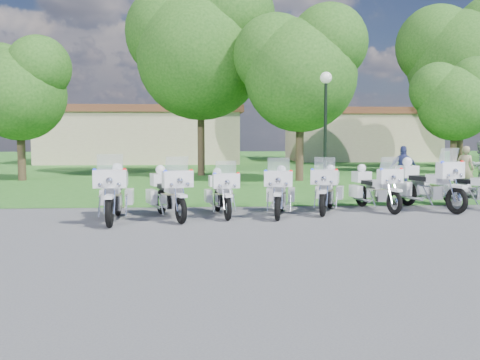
{
  "coord_description": "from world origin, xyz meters",
  "views": [
    {
      "loc": [
        -1.18,
        -12.49,
        2.15
      ],
      "look_at": [
        -0.36,
        1.2,
        0.95
      ],
      "focal_mm": 40.0,
      "sensor_mm": 36.0,
      "label": 1
    }
  ],
  "objects": [
    {
      "name": "motorcycle_1",
      "position": [
        -2.18,
        1.07,
        0.67
      ],
      "size": [
        1.31,
        2.27,
        1.6
      ],
      "rotation": [
        0.0,
        0.0,
        3.5
      ],
      "color": "black",
      "rests_on": "ground"
    },
    {
      "name": "ground",
      "position": [
        0.0,
        0.0,
        0.0
      ],
      "size": [
        100.0,
        100.0,
        0.0
      ],
      "primitive_type": "plane",
      "color": "#4F4F53",
      "rests_on": "ground"
    },
    {
      "name": "tree_1",
      "position": [
        -1.59,
        14.85,
        6.64
      ],
      "size": [
        7.52,
        6.42,
        10.03
      ],
      "color": "#38281C",
      "rests_on": "ground"
    },
    {
      "name": "bystander_a",
      "position": [
        8.2,
        6.44,
        0.85
      ],
      "size": [
        0.73,
        0.72,
        1.69
      ],
      "primitive_type": "imported",
      "rotation": [
        0.0,
        0.0,
        2.4
      ],
      "color": "gray",
      "rests_on": "ground"
    },
    {
      "name": "motorcycle_3",
      "position": [
        0.71,
        1.41,
        0.65
      ],
      "size": [
        1.03,
        2.29,
        1.55
      ],
      "rotation": [
        0.0,
        0.0,
        2.95
      ],
      "color": "black",
      "rests_on": "ground"
    },
    {
      "name": "motorcycle_5",
      "position": [
        3.51,
        2.23,
        0.64
      ],
      "size": [
        1.12,
        2.22,
        1.52
      ],
      "rotation": [
        0.0,
        0.0,
        3.41
      ],
      "color": "black",
      "rests_on": "ground"
    },
    {
      "name": "bystander_b",
      "position": [
        9.03,
        6.97,
        0.94
      ],
      "size": [
        1.09,
        0.96,
        1.87
      ],
      "primitive_type": "imported",
      "rotation": [
        0.0,
        0.0,
        -2.82
      ],
      "color": "gray",
      "rests_on": "ground"
    },
    {
      "name": "tree_3",
      "position": [
        12.09,
        15.78,
        4.12
      ],
      "size": [
        4.67,
        3.99,
        6.23
      ],
      "color": "#38281C",
      "rests_on": "ground"
    },
    {
      "name": "bystander_c",
      "position": [
        5.92,
        6.48,
        0.85
      ],
      "size": [
        1.07,
        0.72,
        1.69
      ],
      "primitive_type": "imported",
      "rotation": [
        0.0,
        0.0,
        2.81
      ],
      "color": "navy",
      "rests_on": "ground"
    },
    {
      "name": "motorcycle_0",
      "position": [
        -3.49,
        0.75,
        0.7
      ],
      "size": [
        0.9,
        2.5,
        1.68
      ],
      "rotation": [
        0.0,
        0.0,
        3.2
      ],
      "color": "black",
      "rests_on": "ground"
    },
    {
      "name": "tree_4",
      "position": [
        14.88,
        20.9,
        7.1
      ],
      "size": [
        8.05,
        6.87,
        10.73
      ],
      "color": "#38281C",
      "rests_on": "ground"
    },
    {
      "name": "motorcycle_7",
      "position": [
        6.41,
        2.46,
        0.65
      ],
      "size": [
        1.31,
        2.17,
        1.55
      ],
      "rotation": [
        0.0,
        0.0,
        3.54
      ],
      "color": "black",
      "rests_on": "ground"
    },
    {
      "name": "lamp_post",
      "position": [
        3.24,
        7.5,
        3.33
      ],
      "size": [
        0.44,
        0.44,
        4.44
      ],
      "color": "black",
      "rests_on": "ground"
    },
    {
      "name": "motorcycle_4",
      "position": [
        2.09,
        1.92,
        0.64
      ],
      "size": [
        1.22,
        2.19,
        1.53
      ],
      "rotation": [
        0.0,
        0.0,
        2.8
      ],
      "color": "black",
      "rests_on": "ground"
    },
    {
      "name": "building_east",
      "position": [
        11.0,
        30.0,
        2.07
      ],
      "size": [
        11.44,
        7.28,
        4.1
      ],
      "color": "tan",
      "rests_on": "ground"
    },
    {
      "name": "grass_lawn",
      "position": [
        0.0,
        27.0,
        0.0
      ],
      "size": [
        100.0,
        48.0,
        0.01
      ],
      "primitive_type": "cube",
      "color": "#296821",
      "rests_on": "ground"
    },
    {
      "name": "building_west",
      "position": [
        -6.0,
        28.0,
        2.07
      ],
      "size": [
        14.56,
        8.32,
        4.1
      ],
      "color": "tan",
      "rests_on": "ground"
    },
    {
      "name": "motorcycle_6",
      "position": [
        5.04,
        2.28,
        0.74
      ],
      "size": [
        1.45,
        2.5,
        1.76
      ],
      "rotation": [
        0.0,
        0.0,
        3.51
      ],
      "color": "black",
      "rests_on": "ground"
    },
    {
      "name": "tree_0",
      "position": [
        -9.69,
        12.37,
        4.29
      ],
      "size": [
        4.87,
        4.16,
        6.5
      ],
      "color": "#38281C",
      "rests_on": "ground"
    },
    {
      "name": "motorcycle_2",
      "position": [
        -0.83,
        1.47,
        0.61
      ],
      "size": [
        0.91,
        2.18,
        1.47
      ],
      "rotation": [
        0.0,
        0.0,
        3.29
      ],
      "color": "black",
      "rests_on": "ground"
    },
    {
      "name": "tree_2",
      "position": [
        2.91,
        11.49,
        5.19
      ],
      "size": [
        5.89,
        5.02,
        7.85
      ],
      "color": "#38281C",
      "rests_on": "ground"
    }
  ]
}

